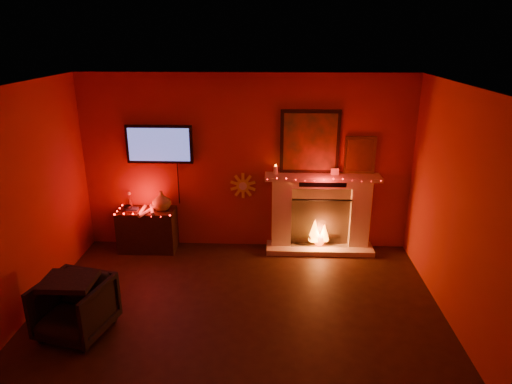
% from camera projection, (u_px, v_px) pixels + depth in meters
% --- Properties ---
extents(room, '(5.00, 5.00, 5.00)m').
position_uv_depth(room, '(231.00, 231.00, 4.57)').
color(room, black).
rests_on(room, ground).
extents(floor, '(5.00, 5.00, 0.00)m').
position_uv_depth(floor, '(234.00, 343.00, 5.01)').
color(floor, black).
rests_on(floor, ground).
extents(fireplace, '(1.72, 0.40, 2.18)m').
position_uv_depth(fireplace, '(320.00, 206.00, 6.98)').
color(fireplace, beige).
rests_on(fireplace, floor).
extents(tv, '(1.00, 0.07, 1.24)m').
position_uv_depth(tv, '(159.00, 144.00, 6.83)').
color(tv, black).
rests_on(tv, room).
extents(sunburst_clock, '(0.40, 0.03, 0.40)m').
position_uv_depth(sunburst_clock, '(243.00, 186.00, 7.02)').
color(sunburst_clock, gold).
rests_on(sunburst_clock, room).
extents(console_table, '(0.87, 0.55, 0.96)m').
position_uv_depth(console_table, '(149.00, 227.00, 7.07)').
color(console_table, black).
rests_on(console_table, floor).
extents(armchair, '(0.87, 0.88, 0.67)m').
position_uv_depth(armchair, '(75.00, 308.00, 5.08)').
color(armchair, black).
rests_on(armchair, floor).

